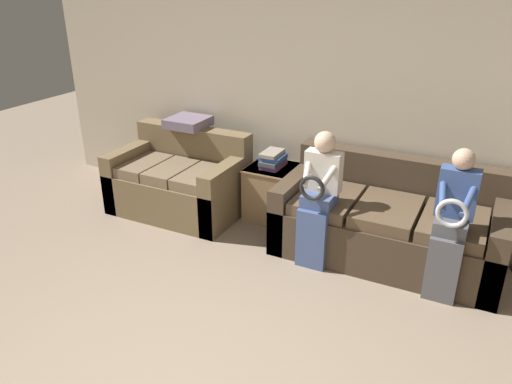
{
  "coord_description": "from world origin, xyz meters",
  "views": [
    {
      "loc": [
        1.46,
        -1.5,
        2.43
      ],
      "look_at": [
        -0.25,
        1.88,
        0.74
      ],
      "focal_mm": 35.0,
      "sensor_mm": 36.0,
      "label": 1
    }
  ],
  "objects_px": {
    "couch_side": "(180,183)",
    "throw_pillow": "(188,122)",
    "side_shelf": "(272,191)",
    "child_left_seated": "(319,194)",
    "couch_main": "(389,223)",
    "book_stack": "(273,159)",
    "child_right_seated": "(452,219)"
  },
  "relations": [
    {
      "from": "child_left_seated",
      "to": "side_shelf",
      "type": "xyz_separation_m",
      "value": [
        -0.72,
        0.61,
        -0.37
      ]
    },
    {
      "from": "side_shelf",
      "to": "throw_pillow",
      "type": "bearing_deg",
      "value": 179.58
    },
    {
      "from": "couch_main",
      "to": "side_shelf",
      "type": "bearing_deg",
      "value": 170.72
    },
    {
      "from": "child_left_seated",
      "to": "child_right_seated",
      "type": "distance_m",
      "value": 1.09
    },
    {
      "from": "child_left_seated",
      "to": "child_right_seated",
      "type": "height_order",
      "value": "child_right_seated"
    },
    {
      "from": "child_left_seated",
      "to": "side_shelf",
      "type": "relative_size",
      "value": 2.08
    },
    {
      "from": "throw_pillow",
      "to": "couch_side",
      "type": "bearing_deg",
      "value": -79.36
    },
    {
      "from": "couch_main",
      "to": "child_left_seated",
      "type": "distance_m",
      "value": 0.77
    },
    {
      "from": "book_stack",
      "to": "child_left_seated",
      "type": "bearing_deg",
      "value": -40.14
    },
    {
      "from": "couch_main",
      "to": "couch_side",
      "type": "relative_size",
      "value": 1.44
    },
    {
      "from": "couch_main",
      "to": "throw_pillow",
      "type": "bearing_deg",
      "value": 174.65
    },
    {
      "from": "book_stack",
      "to": "throw_pillow",
      "type": "bearing_deg",
      "value": 179.32
    },
    {
      "from": "child_right_seated",
      "to": "book_stack",
      "type": "relative_size",
      "value": 3.82
    },
    {
      "from": "child_right_seated",
      "to": "throw_pillow",
      "type": "xyz_separation_m",
      "value": [
        -2.85,
        0.62,
        0.24
      ]
    },
    {
      "from": "child_left_seated",
      "to": "side_shelf",
      "type": "height_order",
      "value": "child_left_seated"
    },
    {
      "from": "child_left_seated",
      "to": "couch_main",
      "type": "bearing_deg",
      "value": 36.54
    },
    {
      "from": "couch_main",
      "to": "side_shelf",
      "type": "xyz_separation_m",
      "value": [
        -1.27,
        0.21,
        -0.02
      ]
    },
    {
      "from": "couch_main",
      "to": "throw_pillow",
      "type": "xyz_separation_m",
      "value": [
        -2.3,
        0.22,
        0.6
      ]
    },
    {
      "from": "book_stack",
      "to": "throw_pillow",
      "type": "xyz_separation_m",
      "value": [
        -1.03,
        0.01,
        0.26
      ]
    },
    {
      "from": "couch_side",
      "to": "throw_pillow",
      "type": "distance_m",
      "value": 0.67
    },
    {
      "from": "throw_pillow",
      "to": "side_shelf",
      "type": "bearing_deg",
      "value": -0.42
    },
    {
      "from": "child_left_seated",
      "to": "child_right_seated",
      "type": "relative_size",
      "value": 0.98
    },
    {
      "from": "couch_side",
      "to": "side_shelf",
      "type": "xyz_separation_m",
      "value": [
        0.97,
        0.29,
        -0.02
      ]
    },
    {
      "from": "child_right_seated",
      "to": "side_shelf",
      "type": "xyz_separation_m",
      "value": [
        -1.82,
        0.61,
        -0.37
      ]
    },
    {
      "from": "child_right_seated",
      "to": "throw_pillow",
      "type": "relative_size",
      "value": 2.96
    },
    {
      "from": "couch_side",
      "to": "throw_pillow",
      "type": "height_order",
      "value": "throw_pillow"
    },
    {
      "from": "book_stack",
      "to": "couch_side",
      "type": "bearing_deg",
      "value": -163.68
    },
    {
      "from": "couch_main",
      "to": "book_stack",
      "type": "distance_m",
      "value": 1.33
    },
    {
      "from": "couch_main",
      "to": "child_right_seated",
      "type": "height_order",
      "value": "child_right_seated"
    },
    {
      "from": "couch_main",
      "to": "book_stack",
      "type": "xyz_separation_m",
      "value": [
        -1.27,
        0.2,
        0.34
      ]
    },
    {
      "from": "child_right_seated",
      "to": "throw_pillow",
      "type": "height_order",
      "value": "child_right_seated"
    },
    {
      "from": "book_stack",
      "to": "side_shelf",
      "type": "bearing_deg",
      "value": 112.54
    }
  ]
}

